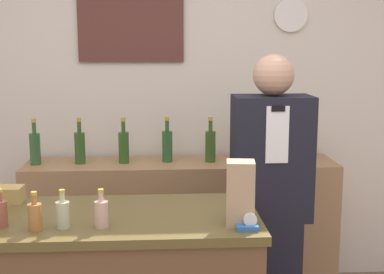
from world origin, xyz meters
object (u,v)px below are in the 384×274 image
shopkeeper (270,207)px  paper_bag (240,193)px  tape_dispenser (248,225)px  potted_plant (284,133)px

shopkeeper → paper_bag: 0.73m
tape_dispenser → potted_plant: bearing=71.4°
shopkeeper → potted_plant: (0.24, 0.75, 0.29)m
tape_dispenser → paper_bag: bearing=109.6°
paper_bag → tape_dispenser: 0.14m
shopkeeper → tape_dispenser: 0.75m
paper_bag → shopkeeper: bearing=67.2°
potted_plant → paper_bag: (-0.51, -1.37, -0.03)m
potted_plant → tape_dispenser: 1.53m
shopkeeper → potted_plant: 0.84m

